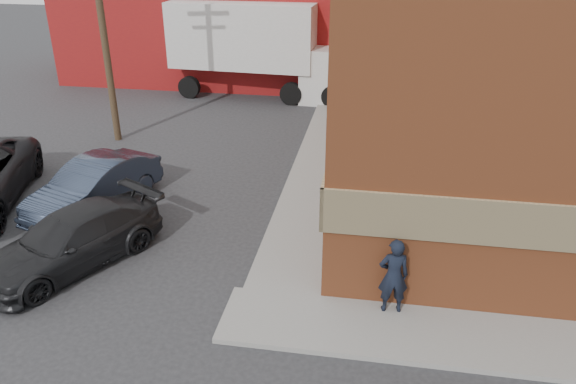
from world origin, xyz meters
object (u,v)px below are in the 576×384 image
at_px(utility_pole, 101,14).
at_px(suv_b, 72,240).
at_px(warehouse, 226,22).
at_px(man, 393,276).
at_px(sedan, 94,186).
at_px(box_truck, 262,43).

relative_size(utility_pole, suv_b, 1.93).
bearing_deg(warehouse, man, -65.96).
height_order(warehouse, sedan, warehouse).
xyz_separation_m(warehouse, box_truck, (2.86, -4.06, -0.28)).
height_order(sedan, box_truck, box_truck).
bearing_deg(man, utility_pole, -49.86).
bearing_deg(sedan, man, -5.91).
relative_size(warehouse, suv_b, 3.49).
distance_m(man, sedan, 9.34).
height_order(utility_pole, box_truck, utility_pole).
xyz_separation_m(warehouse, suv_b, (1.31, -19.50, -2.14)).
bearing_deg(utility_pole, box_truck, 57.89).
xyz_separation_m(utility_pole, man, (10.53, -9.25, -3.75)).
bearing_deg(sedan, suv_b, -56.16).
xyz_separation_m(warehouse, man, (9.03, -20.25, -1.82)).
distance_m(utility_pole, sedan, 7.17).
bearing_deg(suv_b, sedan, 135.38).
distance_m(utility_pole, man, 14.51).
xyz_separation_m(man, suv_b, (-7.73, 0.75, -0.32)).
bearing_deg(suv_b, man, 23.00).
height_order(warehouse, utility_pole, utility_pole).
relative_size(sedan, box_truck, 0.49).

